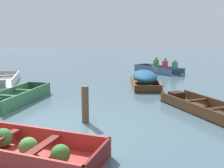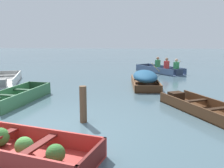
% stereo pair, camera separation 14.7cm
% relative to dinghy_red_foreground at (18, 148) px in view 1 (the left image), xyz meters
% --- Properties ---
extents(ground_plane, '(80.00, 80.00, 0.00)m').
position_rel_dinghy_red_foreground_xyz_m(ground_plane, '(0.19, 1.28, -0.15)').
color(ground_plane, '#47606B').
extents(dinghy_red_foreground, '(3.26, 1.95, 0.41)m').
position_rel_dinghy_red_foreground_xyz_m(dinghy_red_foreground, '(0.00, 0.00, 0.00)').
color(dinghy_red_foreground, '#AD2D28').
rests_on(dinghy_red_foreground, ground).
extents(skiff_green_near_moored, '(1.40, 2.98, 0.42)m').
position_rel_dinghy_red_foreground_xyz_m(skiff_green_near_moored, '(-1.57, 3.54, 0.00)').
color(skiff_green_near_moored, '#387047').
rests_on(skiff_green_near_moored, ground).
extents(skiff_dark_varnish_mid_moored, '(2.18, 3.17, 0.32)m').
position_rel_dinghy_red_foreground_xyz_m(skiff_dark_varnish_mid_moored, '(4.20, 2.93, -0.04)').
color(skiff_dark_varnish_mid_moored, '#4C2D19').
rests_on(skiff_dark_varnish_mid_moored, ground).
extents(skiff_wooden_brown_far_moored, '(1.14, 2.83, 0.68)m').
position_rel_dinghy_red_foreground_xyz_m(skiff_wooden_brown_far_moored, '(2.85, 6.60, 0.23)').
color(skiff_wooden_brown_far_moored, brown).
rests_on(skiff_wooden_brown_far_moored, ground).
extents(skiff_white_outer_moored, '(1.90, 3.10, 0.37)m').
position_rel_dinghy_red_foreground_xyz_m(skiff_white_outer_moored, '(-3.59, 6.94, -0.02)').
color(skiff_white_outer_moored, white).
rests_on(skiff_white_outer_moored, ground).
extents(rowboat_slate_blue_with_crew, '(2.77, 3.24, 0.93)m').
position_rel_dinghy_red_foreground_xyz_m(rowboat_slate_blue_with_crew, '(4.17, 10.72, 0.07)').
color(rowboat_slate_blue_with_crew, '#475B7F').
rests_on(rowboat_slate_blue_with_crew, ground).
extents(mooring_post, '(0.18, 0.18, 0.93)m').
position_rel_dinghy_red_foreground_xyz_m(mooring_post, '(0.97, 1.83, 0.32)').
color(mooring_post, brown).
rests_on(mooring_post, ground).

